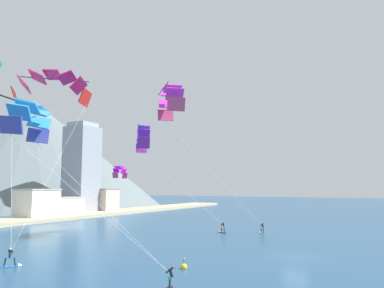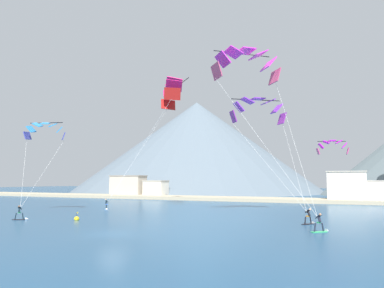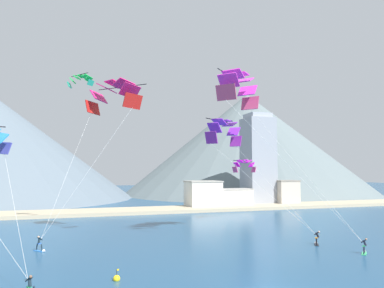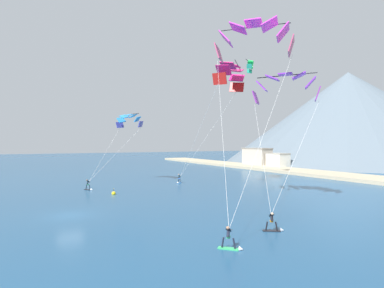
{
  "view_description": "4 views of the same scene",
  "coord_description": "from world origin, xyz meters",
  "px_view_note": "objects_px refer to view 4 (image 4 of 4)",
  "views": [
    {
      "loc": [
        -38.65,
        -9.27,
        6.98
      ],
      "look_at": [
        -0.66,
        11.32,
        11.84
      ],
      "focal_mm": 35.0,
      "sensor_mm": 36.0,
      "label": 1
    },
    {
      "loc": [
        19.59,
        -25.98,
        4.44
      ],
      "look_at": [
        1.31,
        12.76,
        8.63
      ],
      "focal_mm": 35.0,
      "sensor_mm": 36.0,
      "label": 2
    },
    {
      "loc": [
        -14.16,
        -23.69,
        8.69
      ],
      "look_at": [
        -1.49,
        14.25,
        11.55
      ],
      "focal_mm": 35.0,
      "sensor_mm": 36.0,
      "label": 3
    },
    {
      "loc": [
        32.29,
        -3.77,
        7.28
      ],
      "look_at": [
        2.53,
        12.6,
        7.19
      ],
      "focal_mm": 28.0,
      "sensor_mm": 36.0,
      "label": 4
    }
  ],
  "objects_px": {
    "kitesurfer_mid_center": "(274,225)",
    "parafoil_kite_near_trail": "(129,120)",
    "kitesurfer_near_lead": "(179,180)",
    "race_marker_buoy": "(114,193)",
    "parafoil_kite_mid_center": "(286,84)",
    "kitesurfer_near_trail": "(89,187)",
    "parafoil_kite_near_lead": "(231,74)",
    "parafoil_kite_far_left": "(254,36)",
    "kitesurfer_far_left": "(231,242)",
    "parafoil_kite_distant_high_outer": "(250,65)"
  },
  "relations": [
    {
      "from": "parafoil_kite_near_trail",
      "to": "race_marker_buoy",
      "type": "xyz_separation_m",
      "value": [
        11.39,
        -5.71,
        -11.51
      ]
    },
    {
      "from": "kitesurfer_far_left",
      "to": "parafoil_kite_near_trail",
      "type": "relative_size",
      "value": 0.15
    },
    {
      "from": "parafoil_kite_mid_center",
      "to": "kitesurfer_far_left",
      "type": "bearing_deg",
      "value": -57.73
    },
    {
      "from": "parafoil_kite_near_trail",
      "to": "parafoil_kite_far_left",
      "type": "bearing_deg",
      "value": 11.99
    },
    {
      "from": "parafoil_kite_near_lead",
      "to": "race_marker_buoy",
      "type": "xyz_separation_m",
      "value": [
        -1.74,
        -19.14,
        -18.74
      ]
    },
    {
      "from": "kitesurfer_mid_center",
      "to": "parafoil_kite_near_lead",
      "type": "relative_size",
      "value": 0.09
    },
    {
      "from": "kitesurfer_near_trail",
      "to": "race_marker_buoy",
      "type": "height_order",
      "value": "kitesurfer_near_trail"
    },
    {
      "from": "parafoil_kite_mid_center",
      "to": "race_marker_buoy",
      "type": "distance_m",
      "value": 27.28
    },
    {
      "from": "kitesurfer_near_trail",
      "to": "parafoil_kite_far_left",
      "type": "relative_size",
      "value": 0.09
    },
    {
      "from": "kitesurfer_mid_center",
      "to": "parafoil_kite_near_trail",
      "type": "bearing_deg",
      "value": -177.67
    },
    {
      "from": "kitesurfer_mid_center",
      "to": "parafoil_kite_near_trail",
      "type": "distance_m",
      "value": 37.32
    },
    {
      "from": "parafoil_kite_far_left",
      "to": "kitesurfer_near_lead",
      "type": "bearing_deg",
      "value": 175.3
    },
    {
      "from": "kitesurfer_far_left",
      "to": "parafoil_kite_mid_center",
      "type": "xyz_separation_m",
      "value": [
        -9.41,
        14.89,
        13.84
      ]
    },
    {
      "from": "kitesurfer_mid_center",
      "to": "parafoil_kite_near_trail",
      "type": "relative_size",
      "value": 0.15
    },
    {
      "from": "kitesurfer_near_trail",
      "to": "parafoil_kite_near_lead",
      "type": "xyz_separation_m",
      "value": [
        7.73,
        21.49,
        18.4
      ]
    },
    {
      "from": "kitesurfer_near_lead",
      "to": "parafoil_kite_near_trail",
      "type": "relative_size",
      "value": 0.15
    },
    {
      "from": "parafoil_kite_near_trail",
      "to": "race_marker_buoy",
      "type": "distance_m",
      "value": 17.17
    },
    {
      "from": "kitesurfer_near_lead",
      "to": "parafoil_kite_near_trail",
      "type": "xyz_separation_m",
      "value": [
        -4.94,
        -7.78,
        11.18
      ]
    },
    {
      "from": "kitesurfer_mid_center",
      "to": "parafoil_kite_near_trail",
      "type": "height_order",
      "value": "parafoil_kite_near_trail"
    },
    {
      "from": "kitesurfer_mid_center",
      "to": "parafoil_kite_distant_high_outer",
      "type": "relative_size",
      "value": 0.44
    },
    {
      "from": "kitesurfer_near_lead",
      "to": "parafoil_kite_near_trail",
      "type": "distance_m",
      "value": 14.49
    },
    {
      "from": "kitesurfer_near_trail",
      "to": "kitesurfer_far_left",
      "type": "xyz_separation_m",
      "value": [
        31.92,
        3.89,
        0.01
      ]
    },
    {
      "from": "kitesurfer_mid_center",
      "to": "parafoil_kite_far_left",
      "type": "distance_m",
      "value": 20.92
    },
    {
      "from": "kitesurfer_near_lead",
      "to": "parafoil_kite_mid_center",
      "type": "distance_m",
      "value": 26.99
    },
    {
      "from": "parafoil_kite_near_lead",
      "to": "parafoil_kite_far_left",
      "type": "distance_m",
      "value": 16.48
    },
    {
      "from": "parafoil_kite_near_trail",
      "to": "parafoil_kite_mid_center",
      "type": "height_order",
      "value": "parafoil_kite_mid_center"
    },
    {
      "from": "kitesurfer_near_lead",
      "to": "parafoil_kite_far_left",
      "type": "relative_size",
      "value": 0.09
    },
    {
      "from": "kitesurfer_far_left",
      "to": "kitesurfer_near_trail",
      "type": "bearing_deg",
      "value": -173.06
    },
    {
      "from": "parafoil_kite_near_lead",
      "to": "kitesurfer_near_lead",
      "type": "bearing_deg",
      "value": -145.42
    },
    {
      "from": "kitesurfer_near_lead",
      "to": "parafoil_kite_near_lead",
      "type": "xyz_separation_m",
      "value": [
        8.19,
        5.65,
        18.41
      ]
    },
    {
      "from": "parafoil_kite_mid_center",
      "to": "race_marker_buoy",
      "type": "height_order",
      "value": "parafoil_kite_mid_center"
    },
    {
      "from": "kitesurfer_near_lead",
      "to": "kitesurfer_mid_center",
      "type": "xyz_separation_m",
      "value": [
        30.65,
        -6.33,
        0.01
      ]
    },
    {
      "from": "kitesurfer_near_lead",
      "to": "kitesurfer_far_left",
      "type": "height_order",
      "value": "kitesurfer_near_lead"
    },
    {
      "from": "kitesurfer_mid_center",
      "to": "parafoil_kite_distant_high_outer",
      "type": "height_order",
      "value": "parafoil_kite_distant_high_outer"
    },
    {
      "from": "kitesurfer_mid_center",
      "to": "race_marker_buoy",
      "type": "xyz_separation_m",
      "value": [
        -24.19,
        -7.16,
        -0.34
      ]
    },
    {
      "from": "parafoil_kite_near_trail",
      "to": "parafoil_kite_far_left",
      "type": "height_order",
      "value": "parafoil_kite_far_left"
    },
    {
      "from": "kitesurfer_mid_center",
      "to": "parafoil_kite_far_left",
      "type": "height_order",
      "value": "parafoil_kite_far_left"
    },
    {
      "from": "kitesurfer_near_lead",
      "to": "race_marker_buoy",
      "type": "relative_size",
      "value": 1.69
    },
    {
      "from": "kitesurfer_near_trail",
      "to": "parafoil_kite_near_trail",
      "type": "xyz_separation_m",
      "value": [
        -5.4,
        8.06,
        11.17
      ]
    },
    {
      "from": "kitesurfer_near_trail",
      "to": "parafoil_kite_near_lead",
      "type": "height_order",
      "value": "parafoil_kite_near_lead"
    },
    {
      "from": "parafoil_kite_mid_center",
      "to": "parafoil_kite_far_left",
      "type": "relative_size",
      "value": 0.73
    },
    {
      "from": "kitesurfer_far_left",
      "to": "parafoil_kite_near_trail",
      "type": "bearing_deg",
      "value": 173.61
    },
    {
      "from": "kitesurfer_near_trail",
      "to": "parafoil_kite_distant_high_outer",
      "type": "distance_m",
      "value": 36.51
    },
    {
      "from": "parafoil_kite_near_lead",
      "to": "parafoil_kite_near_trail",
      "type": "height_order",
      "value": "parafoil_kite_near_lead"
    },
    {
      "from": "kitesurfer_near_lead",
      "to": "parafoil_kite_near_lead",
      "type": "bearing_deg",
      "value": 34.58
    },
    {
      "from": "kitesurfer_mid_center",
      "to": "parafoil_kite_far_left",
      "type": "xyz_separation_m",
      "value": [
        -7.8,
        4.45,
        18.89
      ]
    },
    {
      "from": "kitesurfer_mid_center",
      "to": "parafoil_kite_far_left",
      "type": "relative_size",
      "value": 0.09
    },
    {
      "from": "kitesurfer_far_left",
      "to": "parafoil_kite_near_lead",
      "type": "xyz_separation_m",
      "value": [
        -24.19,
        17.6,
        18.4
      ]
    },
    {
      "from": "kitesurfer_far_left",
      "to": "parafoil_kite_far_left",
      "type": "xyz_separation_m",
      "value": [
        -9.54,
        10.08,
        18.89
      ]
    },
    {
      "from": "parafoil_kite_near_trail",
      "to": "parafoil_kite_far_left",
      "type": "xyz_separation_m",
      "value": [
        27.78,
        5.9,
        7.72
      ]
    }
  ]
}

